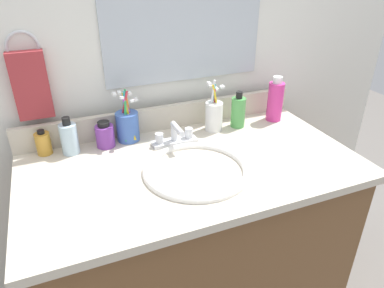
# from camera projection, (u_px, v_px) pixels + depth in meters

# --- Properties ---
(vanity_cabinet) EXTENTS (1.03, 0.54, 0.77)m
(vanity_cabinet) POSITION_uv_depth(u_px,v_px,m) (193.00, 256.00, 1.34)
(vanity_cabinet) COLOR brown
(vanity_cabinet) RESTS_ON ground_plane
(countertop) EXTENTS (1.07, 0.58, 0.03)m
(countertop) POSITION_uv_depth(u_px,v_px,m) (193.00, 167.00, 1.15)
(countertop) COLOR beige
(countertop) RESTS_ON vanity_cabinet
(backsplash) EXTENTS (1.07, 0.02, 0.09)m
(backsplash) POSITION_uv_depth(u_px,v_px,m) (165.00, 117.00, 1.35)
(backsplash) COLOR beige
(backsplash) RESTS_ON countertop
(back_wall) EXTENTS (2.17, 0.04, 1.30)m
(back_wall) POSITION_uv_depth(u_px,v_px,m) (162.00, 153.00, 1.49)
(back_wall) COLOR silver
(back_wall) RESTS_ON ground_plane
(mirror_panel) EXTENTS (0.60, 0.01, 0.56)m
(mirror_panel) POSITION_uv_depth(u_px,v_px,m) (184.00, 1.00, 1.22)
(mirror_panel) COLOR #B2BCC6
(towel_ring) EXTENTS (0.10, 0.01, 0.10)m
(towel_ring) POSITION_uv_depth(u_px,v_px,m) (23.00, 47.00, 1.10)
(towel_ring) COLOR silver
(hand_towel) EXTENTS (0.11, 0.04, 0.22)m
(hand_towel) POSITION_uv_depth(u_px,v_px,m) (31.00, 86.00, 1.14)
(hand_towel) COLOR #A53338
(sink_basin) EXTENTS (0.33, 0.33, 0.11)m
(sink_basin) POSITION_uv_depth(u_px,v_px,m) (196.00, 179.00, 1.11)
(sink_basin) COLOR white
(sink_basin) RESTS_ON countertop
(faucet) EXTENTS (0.16, 0.10, 0.08)m
(faucet) POSITION_uv_depth(u_px,v_px,m) (175.00, 137.00, 1.24)
(faucet) COLOR silver
(faucet) RESTS_ON countertop
(bottle_oil_amber) EXTENTS (0.05, 0.05, 0.09)m
(bottle_oil_amber) POSITION_uv_depth(u_px,v_px,m) (43.00, 143.00, 1.18)
(bottle_oil_amber) COLOR gold
(bottle_oil_amber) RESTS_ON countertop
(bottle_soap_pink) EXTENTS (0.06, 0.06, 0.18)m
(bottle_soap_pink) POSITION_uv_depth(u_px,v_px,m) (275.00, 101.00, 1.40)
(bottle_soap_pink) COLOR #D8338C
(bottle_soap_pink) RESTS_ON countertop
(bottle_cream_purple) EXTENTS (0.06, 0.06, 0.09)m
(bottle_cream_purple) POSITION_uv_depth(u_px,v_px,m) (105.00, 135.00, 1.22)
(bottle_cream_purple) COLOR #7A3899
(bottle_cream_purple) RESTS_ON countertop
(bottle_toner_green) EXTENTS (0.05, 0.05, 0.14)m
(bottle_toner_green) POSITION_uv_depth(u_px,v_px,m) (238.00, 112.00, 1.36)
(bottle_toner_green) COLOR #4C9E4C
(bottle_toner_green) RESTS_ON countertop
(bottle_gel_clear) EXTENTS (0.06, 0.06, 0.13)m
(bottle_gel_clear) POSITION_uv_depth(u_px,v_px,m) (69.00, 138.00, 1.18)
(bottle_gel_clear) COLOR silver
(bottle_gel_clear) RESTS_ON countertop
(cup_white_ceramic) EXTENTS (0.07, 0.06, 0.20)m
(cup_white_ceramic) POSITION_uv_depth(u_px,v_px,m) (214.00, 115.00, 1.33)
(cup_white_ceramic) COLOR white
(cup_white_ceramic) RESTS_ON countertop
(cup_blue_plastic) EXTENTS (0.08, 0.09, 0.19)m
(cup_blue_plastic) POSITION_uv_depth(u_px,v_px,m) (128.00, 125.00, 1.26)
(cup_blue_plastic) COLOR #3F66B7
(cup_blue_plastic) RESTS_ON countertop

